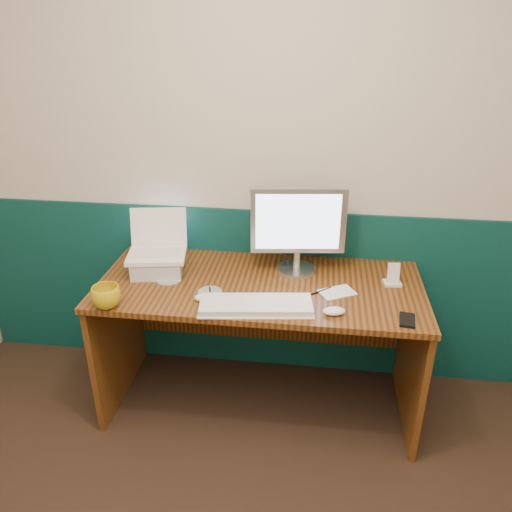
# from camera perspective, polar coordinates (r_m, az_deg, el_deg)

# --- Properties ---
(back_wall) EXTENTS (3.50, 0.04, 2.50)m
(back_wall) POSITION_cam_1_polar(r_m,az_deg,el_deg) (2.63, 1.17, 10.41)
(back_wall) COLOR beige
(back_wall) RESTS_ON ground
(wainscot) EXTENTS (3.48, 0.02, 1.00)m
(wainscot) POSITION_cam_1_polar(r_m,az_deg,el_deg) (2.90, 1.01, -4.10)
(wainscot) COLOR #07322D
(wainscot) RESTS_ON ground
(desk) EXTENTS (1.60, 0.70, 0.75)m
(desk) POSITION_cam_1_polar(r_m,az_deg,el_deg) (2.67, 0.42, -10.22)
(desk) COLOR #3D200B
(desk) RESTS_ON ground
(laptop_riser) EXTENTS (0.28, 0.25, 0.09)m
(laptop_riser) POSITION_cam_1_polar(r_m,az_deg,el_deg) (2.60, -11.16, -0.98)
(laptop_riser) COLOR silver
(laptop_riser) RESTS_ON desk
(laptop) EXTENTS (0.32, 0.27, 0.24)m
(laptop) POSITION_cam_1_polar(r_m,az_deg,el_deg) (2.54, -11.47, 2.34)
(laptop) COLOR white
(laptop) RESTS_ON laptop_riser
(monitor) EXTENTS (0.48, 0.19, 0.47)m
(monitor) POSITION_cam_1_polar(r_m,az_deg,el_deg) (2.50, 4.82, 3.11)
(monitor) COLOR #BABABF
(monitor) RESTS_ON desk
(keyboard) EXTENTS (0.52, 0.23, 0.03)m
(keyboard) POSITION_cam_1_polar(r_m,az_deg,el_deg) (2.25, -0.01, -5.72)
(keyboard) COLOR white
(keyboard) RESTS_ON desk
(mouse_right) EXTENTS (0.11, 0.08, 0.03)m
(mouse_right) POSITION_cam_1_polar(r_m,az_deg,el_deg) (2.24, 8.90, -6.23)
(mouse_right) COLOR white
(mouse_right) RESTS_ON desk
(mouse_left) EXTENTS (0.12, 0.08, 0.04)m
(mouse_left) POSITION_cam_1_polar(r_m,az_deg,el_deg) (2.32, -5.71, -4.74)
(mouse_left) COLOR white
(mouse_left) RESTS_ON desk
(mug) EXTENTS (0.17, 0.17, 0.10)m
(mug) POSITION_cam_1_polar(r_m,az_deg,el_deg) (2.35, -16.76, -4.49)
(mug) COLOR gold
(mug) RESTS_ON desk
(camcorder) EXTENTS (0.13, 0.15, 0.20)m
(camcorder) POSITION_cam_1_polar(r_m,az_deg,el_deg) (2.60, 3.89, 0.81)
(camcorder) COLOR #A4A4A8
(camcorder) RESTS_ON desk
(cd_spindle) EXTENTS (0.12, 0.12, 0.02)m
(cd_spindle) POSITION_cam_1_polar(r_m,az_deg,el_deg) (2.36, -5.27, -4.33)
(cd_spindle) COLOR silver
(cd_spindle) RESTS_ON desk
(cd_loose_a) EXTENTS (0.13, 0.13, 0.00)m
(cd_loose_a) POSITION_cam_1_polar(r_m,az_deg,el_deg) (2.54, -9.93, -2.66)
(cd_loose_a) COLOR silver
(cd_loose_a) RESTS_ON desk
(pen) EXTENTS (0.11, 0.09, 0.01)m
(pen) POSITION_cam_1_polar(r_m,az_deg,el_deg) (2.41, 7.38, -4.00)
(pen) COLOR black
(pen) RESTS_ON desk
(papers) EXTENTS (0.20, 0.17, 0.00)m
(papers) POSITION_cam_1_polar(r_m,az_deg,el_deg) (2.42, 9.26, -4.11)
(papers) COLOR silver
(papers) RESTS_ON desk
(dock) EXTENTS (0.09, 0.07, 0.02)m
(dock) POSITION_cam_1_polar(r_m,az_deg,el_deg) (2.54, 15.29, -3.00)
(dock) COLOR white
(dock) RESTS_ON desk
(music_player) EXTENTS (0.06, 0.04, 0.10)m
(music_player) POSITION_cam_1_polar(r_m,az_deg,el_deg) (2.52, 15.44, -1.85)
(music_player) COLOR white
(music_player) RESTS_ON dock
(pda) EXTENTS (0.08, 0.12, 0.01)m
(pda) POSITION_cam_1_polar(r_m,az_deg,el_deg) (2.27, 16.90, -7.02)
(pda) COLOR black
(pda) RESTS_ON desk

